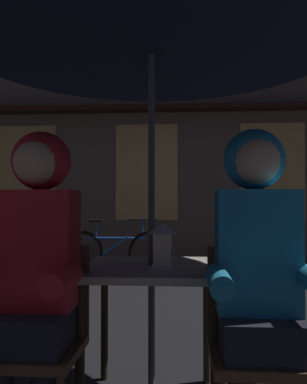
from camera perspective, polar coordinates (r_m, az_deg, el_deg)
name	(u,v)px	position (r m, az deg, el deg)	size (l,w,h in m)	color
cafe_table	(151,285)	(2.24, -0.28, -12.66)	(0.72, 0.72, 0.74)	#B2AD9E
patio_umbrella	(152,20)	(2.41, -0.28, 22.67)	(2.10, 2.10, 2.31)	#4C4C51
lantern	(163,244)	(2.12, 1.26, -7.24)	(0.11, 0.11, 0.23)	white
chair_left	(39,333)	(2.02, -15.53, -18.24)	(0.40, 0.40, 0.87)	#513823
chair_right	(256,338)	(1.95, 13.94, -18.94)	(0.40, 0.40, 0.87)	#513823
person_left_hooded	(35,255)	(1.90, -16.05, -8.34)	(0.45, 0.56, 1.40)	black
person_right_hooded	(258,257)	(1.81, 14.20, -8.67)	(0.45, 0.56, 1.40)	black
shopfront_building	(208,92)	(7.87, 7.47, 13.53)	(10.00, 0.93, 6.20)	#6B5B4C
bicycle_second	(21,252)	(6.31, -17.82, -7.91)	(1.66, 0.34, 0.84)	black
bicycle_third	(116,252)	(6.08, -5.26, -8.22)	(1.68, 0.17, 0.84)	black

